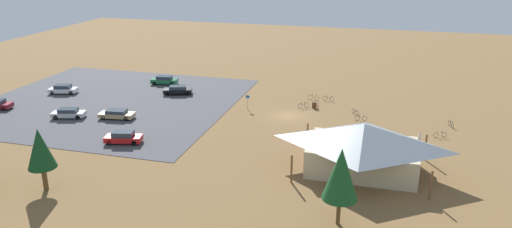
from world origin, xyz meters
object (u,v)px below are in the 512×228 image
object	(u,v)px
bicycle_white_lone_east	(440,135)
visitor_crossing_yard	(419,139)
car_black_back_corner	(178,90)
bicycle_yellow_near_sign	(313,98)
car_red_end_stall	(123,137)
pine_far_east	(341,174)
trash_bin	(314,105)
bicycle_orange_near_porch	(317,106)
car_green_near_entry	(164,80)
car_tan_front_row	(117,114)
bicycle_green_yard_front	(328,99)
pine_east	(40,149)
bicycle_purple_trailside	(355,112)
bike_pavilion	(363,145)
bicycle_teal_yard_right	(451,124)
bicycle_silver_yard_left	(361,118)
bicycle_blue_back_row	(303,105)
car_white_aisle_side	(63,89)
lot_sign	(248,100)
car_silver_inner_stall	(68,113)

from	to	relation	value
bicycle_white_lone_east	visitor_crossing_yard	distance (m)	4.65
bicycle_white_lone_east	car_black_back_corner	distance (m)	39.71
bicycle_yellow_near_sign	car_red_end_stall	size ratio (longest dim) A/B	0.39
pine_far_east	trash_bin	bearing A→B (deg)	-77.33
bicycle_orange_near_porch	car_green_near_entry	xyz separation A→B (m)	(27.07, -5.82, 0.42)
bicycle_yellow_near_sign	car_tan_front_row	size ratio (longest dim) A/B	0.37
bicycle_green_yard_front	pine_east	bearing A→B (deg)	57.58
trash_bin	bicycle_green_yard_front	xyz separation A→B (m)	(-1.57, -3.94, -0.06)
bicycle_purple_trailside	bicycle_yellow_near_sign	bearing A→B (deg)	-37.46
car_tan_front_row	car_black_back_corner	distance (m)	13.26
bike_pavilion	car_red_end_stall	distance (m)	28.02
bicycle_teal_yard_right	car_red_end_stall	distance (m)	41.71
bicycle_silver_yard_left	car_green_near_entry	xyz separation A→B (m)	(33.64, -9.61, 0.40)
trash_bin	bicycle_teal_yard_right	bearing A→B (deg)	170.78
bicycle_orange_near_porch	bicycle_green_yard_front	xyz separation A→B (m)	(-1.18, -3.85, 0.04)
bicycle_teal_yard_right	bicycle_white_lone_east	xyz separation A→B (m)	(1.66, 4.31, -0.02)
bicycle_purple_trailside	visitor_crossing_yard	xyz separation A→B (m)	(-8.11, 9.76, 0.57)
bicycle_orange_near_porch	car_tan_front_row	bearing A→B (deg)	24.86
pine_east	bicycle_blue_back_row	xyz separation A→B (m)	(-19.64, -31.47, -3.87)
trash_bin	car_tan_front_row	bearing A→B (deg)	25.03
bicycle_blue_back_row	car_white_aisle_side	distance (m)	38.53
bicycle_purple_trailside	car_red_end_stall	xyz separation A→B (m)	(25.91, 18.08, 0.43)
pine_east	car_green_near_entry	distance (m)	38.30
lot_sign	visitor_crossing_yard	xyz separation A→B (m)	(-23.31, 7.94, -0.49)
bicycle_teal_yard_right	visitor_crossing_yard	xyz separation A→B (m)	(4.34, 8.07, 0.54)
bike_pavilion	pine_east	distance (m)	31.76
bicycle_white_lone_east	car_red_end_stall	xyz separation A→B (m)	(36.69, 12.09, 0.42)
trash_bin	bicycle_orange_near_porch	bearing A→B (deg)	-166.86
car_red_end_stall	car_green_near_entry	bearing A→B (deg)	-74.99
trash_bin	bicycle_purple_trailside	distance (m)	6.17
bicycle_blue_back_row	bicycle_white_lone_east	distance (m)	19.58
trash_bin	car_green_near_entry	size ratio (longest dim) A/B	0.19
bicycle_white_lone_east	car_black_back_corner	size ratio (longest dim) A/B	0.34
bike_pavilion	car_black_back_corner	xyz separation A→B (m)	(30.07, -20.41, -2.17)
car_tan_front_row	car_red_end_stall	distance (m)	9.31
pine_east	bicycle_purple_trailside	bearing A→B (deg)	-131.68
car_silver_inner_stall	car_white_aisle_side	distance (m)	12.79
car_tan_front_row	car_white_aisle_side	world-z (taller)	car_white_aisle_side
bicycle_orange_near_porch	bicycle_blue_back_row	bearing A→B (deg)	12.92
bicycle_green_yard_front	car_silver_inner_stall	xyz separation A→B (m)	(33.39, 17.26, 0.33)
pine_far_east	car_green_near_entry	distance (m)	49.63
bicycle_white_lone_east	car_white_aisle_side	bearing A→B (deg)	-3.93
bike_pavilion	bicycle_orange_near_porch	xyz separation A→B (m)	(7.65, -19.46, -2.56)
bike_pavilion	bicycle_orange_near_porch	world-z (taller)	bike_pavilion
bicycle_blue_back_row	visitor_crossing_yard	distance (m)	18.96
trash_bin	bicycle_orange_near_porch	world-z (taller)	trash_bin
pine_east	car_silver_inner_stall	distance (m)	21.65
car_tan_front_row	bike_pavilion	bearing A→B (deg)	167.22
bicycle_yellow_near_sign	bicycle_blue_back_row	bearing A→B (deg)	79.15
pine_far_east	visitor_crossing_yard	size ratio (longest dim) A/B	3.99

